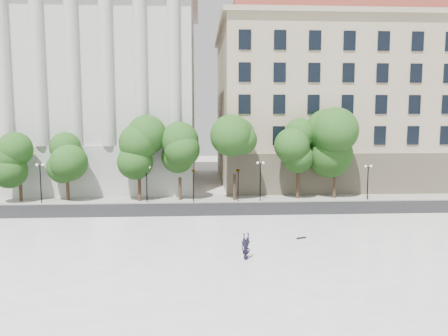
{
  "coord_description": "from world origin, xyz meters",
  "views": [
    {
      "loc": [
        -1.19,
        -24.22,
        9.23
      ],
      "look_at": [
        0.75,
        10.0,
        5.23
      ],
      "focal_mm": 35.0,
      "sensor_mm": 36.0,
      "label": 1
    }
  ],
  "objects": [
    {
      "name": "street",
      "position": [
        0.0,
        18.0,
        0.01
      ],
      "size": [
        60.0,
        8.0,
        0.02
      ],
      "primitive_type": "cube",
      "color": "black",
      "rests_on": "ground"
    },
    {
      "name": "plaza",
      "position": [
        0.0,
        3.0,
        0.23
      ],
      "size": [
        44.0,
        22.0,
        0.45
      ],
      "primitive_type": "cube",
      "color": "white",
      "rests_on": "ground"
    },
    {
      "name": "far_sidewalk",
      "position": [
        0.0,
        24.0,
        0.06
      ],
      "size": [
        60.0,
        4.0,
        0.12
      ],
      "primitive_type": "cube",
      "color": "#A19F95",
      "rests_on": "ground"
    },
    {
      "name": "traffic_light_west",
      "position": [
        -1.86,
        22.3,
        3.69
      ],
      "size": [
        0.61,
        1.75,
        4.19
      ],
      "color": "black",
      "rests_on": "ground"
    },
    {
      "name": "building_west",
      "position": [
        -17.0,
        38.57,
        12.89
      ],
      "size": [
        31.5,
        27.65,
        25.6
      ],
      "color": "beige",
      "rests_on": "ground"
    },
    {
      "name": "building_east",
      "position": [
        20.0,
        38.91,
        11.14
      ],
      "size": [
        36.0,
        26.15,
        23.0
      ],
      "color": "#BEAC91",
      "rests_on": "ground"
    },
    {
      "name": "ground",
      "position": [
        0.0,
        0.0,
        0.0
      ],
      "size": [
        160.0,
        160.0,
        0.0
      ],
      "primitive_type": "plane",
      "color": "#BAB7B0",
      "rests_on": "ground"
    },
    {
      "name": "skateboard",
      "position": [
        6.18,
        6.34,
        0.49
      ],
      "size": [
        0.8,
        0.51,
        0.08
      ],
      "primitive_type": "cube",
      "rotation": [
        0.0,
        0.0,
        0.43
      ],
      "color": "black",
      "rests_on": "plaza"
    },
    {
      "name": "traffic_light_east",
      "position": [
        2.98,
        22.3,
        3.63
      ],
      "size": [
        0.88,
        1.6,
        4.14
      ],
      "color": "black",
      "rests_on": "ground"
    },
    {
      "name": "person_lying",
      "position": [
        1.65,
        1.91,
        0.68
      ],
      "size": [
        1.16,
        1.77,
        0.45
      ],
      "primitive_type": "imported",
      "rotation": [
        -1.54,
        0.0,
        0.37
      ],
      "color": "black",
      "rests_on": "plaza"
    },
    {
      "name": "street_trees",
      "position": [
        -1.99,
        23.68,
        5.27
      ],
      "size": [
        38.93,
        5.07,
        8.15
      ],
      "color": "#382619",
      "rests_on": "ground"
    },
    {
      "name": "lamp_posts",
      "position": [
        -0.66,
        22.6,
        2.91
      ],
      "size": [
        36.37,
        0.28,
        4.43
      ],
      "color": "black",
      "rests_on": "ground"
    }
  ]
}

